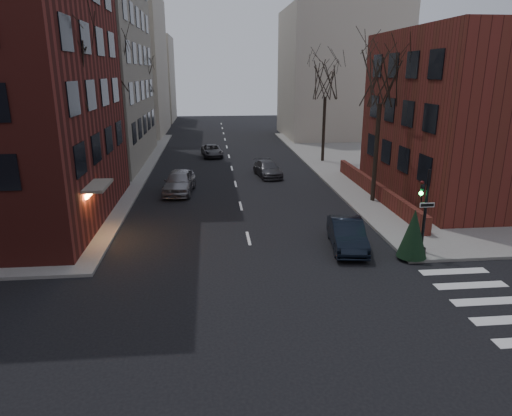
# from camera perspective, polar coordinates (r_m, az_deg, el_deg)

# --- Properties ---
(ground) EXTENTS (160.00, 160.00, 0.00)m
(ground) POSITION_cam_1_polar(r_m,az_deg,el_deg) (13.44, 3.64, -22.02)
(ground) COLOR black
(ground) RESTS_ON ground
(building_left_tan) EXTENTS (18.00, 18.00, 28.00)m
(building_left_tan) POSITION_cam_1_polar(r_m,az_deg,el_deg) (47.18, -26.46, 21.97)
(building_left_tan) COLOR gray
(building_left_tan) RESTS_ON ground
(building_right_brick) EXTENTS (12.00, 14.00, 11.00)m
(building_right_brick) POSITION_cam_1_polar(r_m,az_deg,el_deg) (34.70, 26.67, 10.23)
(building_right_brick) COLOR maroon
(building_right_brick) RESTS_ON ground
(low_wall_right) EXTENTS (0.35, 16.00, 1.00)m
(low_wall_right) POSITION_cam_1_polar(r_m,az_deg,el_deg) (32.31, 14.64, 2.33)
(low_wall_right) COLOR maroon
(low_wall_right) RESTS_ON sidewalk_far_right
(building_distant_la) EXTENTS (14.00, 16.00, 18.00)m
(building_distant_la) POSITION_cam_1_polar(r_m,az_deg,el_deg) (66.64, -17.86, 16.53)
(building_distant_la) COLOR #B5AB99
(building_distant_la) RESTS_ON ground
(building_distant_ra) EXTENTS (14.00, 14.00, 16.00)m
(building_distant_ra) POSITION_cam_1_polar(r_m,az_deg,el_deg) (62.62, 10.31, 16.16)
(building_distant_ra) COLOR #B5AB99
(building_distant_ra) RESTS_ON ground
(building_distant_lb) EXTENTS (10.00, 12.00, 14.00)m
(building_distant_lb) POSITION_cam_1_polar(r_m,az_deg,el_deg) (83.09, -13.93, 15.35)
(building_distant_lb) COLOR #B5AB99
(building_distant_lb) RESTS_ON ground
(traffic_signal) EXTENTS (0.76, 0.44, 4.00)m
(traffic_signal) POSITION_cam_1_polar(r_m,az_deg,el_deg) (22.60, 20.19, -1.01)
(traffic_signal) COLOR black
(traffic_signal) RESTS_ON sidewalk_far_right
(tree_left_a) EXTENTS (4.18, 4.18, 10.26)m
(tree_left_a) POSITION_cam_1_polar(r_m,az_deg,el_deg) (25.30, -22.58, 15.69)
(tree_left_a) COLOR #2D231C
(tree_left_a) RESTS_ON sidewalk_far_left
(tree_left_b) EXTENTS (4.40, 4.40, 10.80)m
(tree_left_b) POSITION_cam_1_polar(r_m,az_deg,el_deg) (36.99, -17.33, 16.84)
(tree_left_b) COLOR #2D231C
(tree_left_b) RESTS_ON sidewalk_far_left
(tree_left_c) EXTENTS (3.96, 3.96, 9.72)m
(tree_left_c) POSITION_cam_1_polar(r_m,az_deg,el_deg) (50.80, -14.13, 15.87)
(tree_left_c) COLOR #2D231C
(tree_left_c) RESTS_ON sidewalk_far_left
(tree_right_a) EXTENTS (3.96, 3.96, 9.72)m
(tree_right_a) POSITION_cam_1_polar(r_m,az_deg,el_deg) (30.25, 15.44, 15.48)
(tree_right_a) COLOR #2D231C
(tree_right_a) RESTS_ON sidewalk_far_right
(tree_right_b) EXTENTS (3.74, 3.74, 9.18)m
(tree_right_b) POSITION_cam_1_polar(r_m,az_deg,el_deg) (43.64, 8.72, 15.52)
(tree_right_b) COLOR #2D231C
(tree_right_b) RESTS_ON sidewalk_far_right
(streetlamp_near) EXTENTS (0.36, 0.36, 6.28)m
(streetlamp_near) POSITION_cam_1_polar(r_m,az_deg,el_deg) (33.21, -16.92, 8.85)
(streetlamp_near) COLOR black
(streetlamp_near) RESTS_ON sidewalk_far_left
(streetlamp_far) EXTENTS (0.36, 0.36, 6.28)m
(streetlamp_far) POSITION_cam_1_polar(r_m,az_deg,el_deg) (52.87, -12.88, 11.85)
(streetlamp_far) COLOR black
(streetlamp_far) RESTS_ON sidewalk_far_left
(parked_sedan) EXTENTS (2.08, 4.51, 1.43)m
(parked_sedan) POSITION_cam_1_polar(r_m,az_deg,el_deg) (22.87, 11.30, -3.23)
(parked_sedan) COLOR black
(parked_sedan) RESTS_ON ground
(car_lane_silver) EXTENTS (2.39, 4.99, 1.65)m
(car_lane_silver) POSITION_cam_1_polar(r_m,az_deg,el_deg) (33.03, -9.57, 3.27)
(car_lane_silver) COLOR gray
(car_lane_silver) RESTS_ON ground
(car_lane_gray) EXTENTS (2.31, 4.48, 1.24)m
(car_lane_gray) POSITION_cam_1_polar(r_m,az_deg,el_deg) (37.86, 1.46, 4.91)
(car_lane_gray) COLOR #3B3B40
(car_lane_gray) RESTS_ON ground
(car_lane_far) EXTENTS (2.38, 4.42, 1.18)m
(car_lane_far) POSITION_cam_1_polar(r_m,az_deg,el_deg) (47.04, -5.52, 7.14)
(car_lane_far) COLOR #3A393E
(car_lane_far) RESTS_ON ground
(sandwich_board) EXTENTS (0.42, 0.54, 0.80)m
(sandwich_board) POSITION_cam_1_polar(r_m,az_deg,el_deg) (22.35, 18.90, -4.78)
(sandwich_board) COLOR silver
(sandwich_board) RESTS_ON sidewalk_far_right
(evergreen_shrub) EXTENTS (1.72, 1.72, 2.27)m
(evergreen_shrub) POSITION_cam_1_polar(r_m,az_deg,el_deg) (22.10, 19.08, -3.00)
(evergreen_shrub) COLOR black
(evergreen_shrub) RESTS_ON sidewalk_far_right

